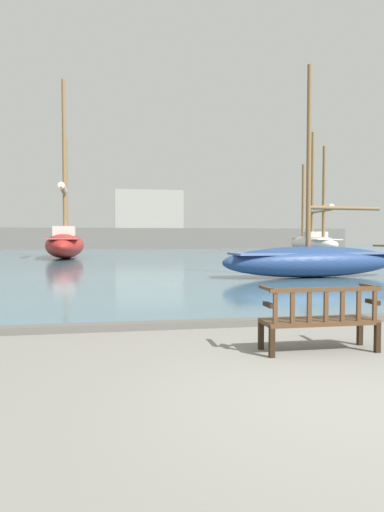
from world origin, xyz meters
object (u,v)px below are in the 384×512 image
at_px(sailboat_outer_port, 65,242).
at_px(sailboat_mid_starboard, 312,260).
at_px(sailboat_far_starboard, 313,241).
at_px(park_bench, 320,318).

bearing_deg(sailboat_outer_port, sailboat_mid_starboard, -59.05).
xyz_separation_m(sailboat_far_starboard, sailboat_mid_starboard, (-11.87, -25.25, -0.48)).
relative_size(sailboat_far_starboard, sailboat_mid_starboard, 1.62).
relative_size(park_bench, sailboat_far_starboard, 0.13).
xyz_separation_m(sailboat_far_starboard, sailboat_outer_port, (-22.54, -7.46, 0.03)).
bearing_deg(park_bench, sailboat_far_starboard, 65.01).
distance_m(park_bench, sailboat_mid_starboard, 11.18).
distance_m(sailboat_outer_port, sailboat_mid_starboard, 20.74).
xyz_separation_m(park_bench, sailboat_outer_port, (-6.03, 27.95, 0.77)).
xyz_separation_m(park_bench, sailboat_mid_starboard, (4.63, 10.17, 0.27)).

